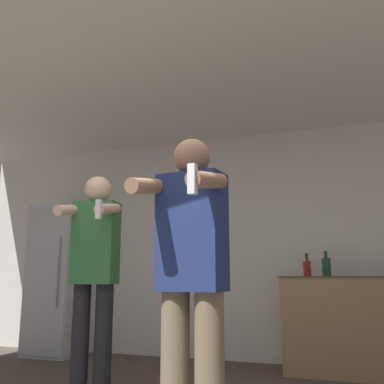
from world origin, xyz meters
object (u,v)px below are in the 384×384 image
object	(u,v)px
bottle_tall_gin	(326,266)
person_woman_foreground	(191,277)
refrigerator	(61,279)
bottle_brown_liquor	(307,268)
person_man_side	(94,268)

from	to	relation	value
bottle_tall_gin	person_woman_foreground	xyz separation A→B (m)	(-0.60, -2.31, -0.11)
refrigerator	bottle_tall_gin	xyz separation A→B (m)	(3.10, -0.04, 0.13)
bottle_brown_liquor	person_man_side	xyz separation A→B (m)	(-1.48, -1.52, -0.02)
refrigerator	person_woman_foreground	xyz separation A→B (m)	(2.49, -2.35, 0.02)
bottle_tall_gin	person_woman_foreground	bearing A→B (deg)	-104.62
refrigerator	person_woman_foreground	size ratio (longest dim) A/B	1.06
refrigerator	bottle_brown_liquor	distance (m)	2.91
person_woman_foreground	person_man_side	xyz separation A→B (m)	(-1.07, 0.79, 0.07)
bottle_tall_gin	bottle_brown_liquor	bearing A→B (deg)	180.00
bottle_brown_liquor	person_woman_foreground	bearing A→B (deg)	-100.28
bottle_brown_liquor	person_man_side	world-z (taller)	person_man_side
bottle_brown_liquor	refrigerator	bearing A→B (deg)	179.17
bottle_brown_liquor	person_woman_foreground	xyz separation A→B (m)	(-0.42, -2.31, -0.09)
person_woman_foreground	bottle_tall_gin	bearing A→B (deg)	75.38
refrigerator	bottle_brown_liquor	world-z (taller)	refrigerator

